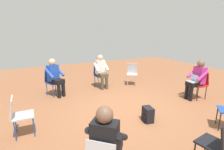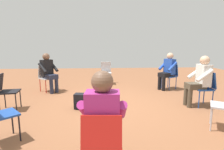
% 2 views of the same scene
% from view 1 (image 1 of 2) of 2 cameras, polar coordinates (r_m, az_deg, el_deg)
% --- Properties ---
extents(ground_plane, '(14.59, 14.59, 0.00)m').
position_cam_1_polar(ground_plane, '(4.91, 4.40, -11.32)').
color(ground_plane, brown).
extents(chair_north, '(0.41, 0.45, 0.85)m').
position_cam_1_polar(chair_north, '(6.74, -4.07, 0.42)').
color(chair_north, '#1E4799').
rests_on(chair_north, ground).
extents(chair_east, '(0.47, 0.43, 0.85)m').
position_cam_1_polar(chair_east, '(6.21, 26.84, -2.40)').
color(chair_east, red).
rests_on(chair_east, ground).
extents(chair_west, '(0.44, 0.40, 0.85)m').
position_cam_1_polar(chair_west, '(4.08, -28.14, -11.04)').
color(chair_west, '#B7B7BC').
rests_on(chair_west, ground).
extents(chair_northeast, '(0.56, 0.58, 0.85)m').
position_cam_1_polar(chair_northeast, '(7.00, 6.60, 0.89)').
color(chair_northeast, '#B7B7BC').
rests_on(chair_northeast, ground).
extents(chair_south, '(0.45, 0.49, 0.85)m').
position_cam_1_polar(chair_south, '(3.23, 31.32, -18.33)').
color(chair_south, black).
rests_on(chair_south, ground).
extents(chair_northwest, '(0.55, 0.57, 0.85)m').
position_cam_1_polar(chair_northwest, '(6.17, -18.92, -1.68)').
color(chair_northwest, '#1E4799').
rests_on(chair_northwest, ground).
extents(person_with_laptop, '(0.54, 0.52, 1.24)m').
position_cam_1_polar(person_with_laptop, '(6.03, 25.97, -0.81)').
color(person_with_laptop, black).
rests_on(person_with_laptop, ground).
extents(person_in_black, '(0.63, 0.63, 1.24)m').
position_cam_1_polar(person_in_black, '(2.50, -1.57, -20.76)').
color(person_in_black, '#23283D').
rests_on(person_in_black, ground).
extents(person_in_blue, '(0.62, 0.63, 1.24)m').
position_cam_1_polar(person_in_blue, '(5.99, -18.13, -0.13)').
color(person_in_blue, black).
rests_on(person_in_blue, ground).
extents(person_in_white, '(0.50, 0.53, 1.24)m').
position_cam_1_polar(person_in_white, '(6.55, -3.51, 1.79)').
color(person_in_white, '#4C4233').
rests_on(person_in_white, ground).
extents(backpack_near_laptop_user, '(0.28, 0.31, 0.36)m').
position_cam_1_polar(backpack_near_laptop_user, '(4.36, 11.63, -12.75)').
color(backpack_near_laptop_user, black).
rests_on(backpack_near_laptop_user, ground).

